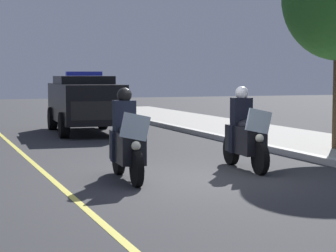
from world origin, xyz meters
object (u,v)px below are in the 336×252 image
police_motorcycle_lead_right (245,136)px  police_suv (85,101)px  police_motorcycle_lead_left (127,143)px  cyclist_background (106,101)px

police_motorcycle_lead_right → police_suv: bearing=-172.3°
police_motorcycle_lead_left → police_motorcycle_lead_right: bearing=99.5°
police_motorcycle_lead_right → cyclist_background: bearing=177.0°
police_motorcycle_lead_right → cyclist_background: size_ratio=1.22×
cyclist_background → police_motorcycle_lead_left: bearing=-13.3°
police_motorcycle_lead_right → cyclist_background: 14.04m
police_suv → cyclist_background: police_suv is taller
police_motorcycle_lead_left → cyclist_background: police_motorcycle_lead_left is taller
police_motorcycle_lead_left → cyclist_background: (-14.47, 3.42, 0.14)m
police_motorcycle_lead_right → cyclist_background: (-14.02, 0.74, 0.14)m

